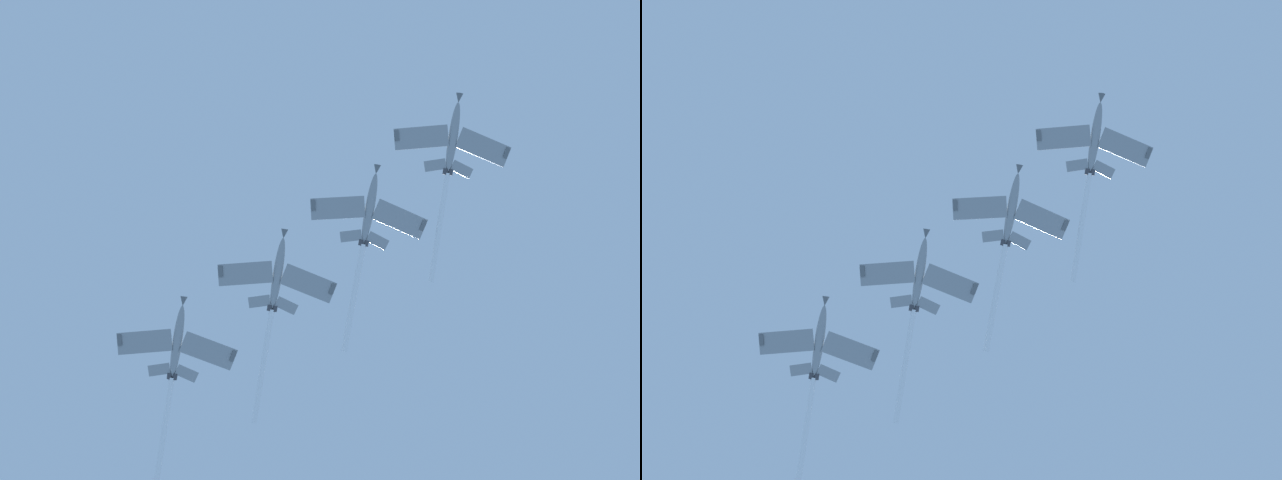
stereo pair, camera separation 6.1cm
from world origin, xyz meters
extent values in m
ellipsoid|color=gray|center=(-10.99, 21.40, 156.11)|extent=(11.88, 3.53, 5.25)
cone|color=#595E60|center=(-4.75, 20.36, 158.33)|extent=(2.08, 1.50, 1.66)
ellipsoid|color=black|center=(-9.23, 21.11, 157.37)|extent=(3.07, 1.47, 1.78)
cube|color=gray|center=(-10.82, 26.75, 155.75)|extent=(4.15, 9.24, 1.38)
cube|color=#595E60|center=(-10.46, 30.85, 155.77)|extent=(1.79, 0.83, 0.71)
cube|color=gray|center=(-12.58, 16.30, 155.75)|extent=(6.77, 9.63, 1.38)
cube|color=#595E60|center=(-13.57, 12.31, 155.77)|extent=(1.87, 1.34, 0.71)
cube|color=gray|center=(-15.26, 24.43, 154.46)|extent=(2.26, 3.82, 0.75)
cube|color=gray|center=(-16.02, 19.94, 154.46)|extent=(3.22, 4.00, 0.75)
cube|color=#595E60|center=(-15.91, 22.23, 155.85)|extent=(3.18, 0.71, 3.44)
cylinder|color=#38383D|center=(-16.28, 22.75, 154.10)|extent=(1.32, 0.99, 1.09)
cylinder|color=#38383D|center=(-16.43, 21.86, 154.10)|extent=(1.32, 0.99, 1.09)
cylinder|color=white|center=(-25.15, 23.78, 150.97)|extent=(17.69, 3.87, 7.01)
ellipsoid|color=gray|center=(-26.00, 11.74, 151.82)|extent=(11.88, 3.20, 5.25)
cone|color=#595E60|center=(-19.74, 10.87, 154.04)|extent=(2.05, 1.45, 1.66)
ellipsoid|color=black|center=(-24.24, 11.50, 153.08)|extent=(3.05, 1.39, 1.78)
cube|color=gray|center=(-25.99, 17.09, 151.46)|extent=(4.41, 9.32, 1.38)
cube|color=#595E60|center=(-25.75, 21.19, 151.48)|extent=(1.80, 0.88, 0.71)
cube|color=gray|center=(-27.44, 6.59, 151.46)|extent=(6.57, 9.64, 1.38)
cube|color=#595E60|center=(-28.32, 2.57, 151.48)|extent=(1.87, 1.30, 0.71)
cube|color=gray|center=(-30.36, 14.64, 150.17)|extent=(2.36, 3.85, 0.75)
cube|color=gray|center=(-30.99, 10.13, 150.17)|extent=(3.15, 4.00, 0.75)
cube|color=#595E60|center=(-30.95, 12.42, 151.55)|extent=(3.19, 0.61, 3.44)
cylinder|color=#38383D|center=(-31.33, 12.93, 149.81)|extent=(1.31, 0.96, 1.09)
cylinder|color=#38383D|center=(-31.45, 12.04, 149.81)|extent=(1.31, 0.96, 1.09)
cylinder|color=white|center=(-40.09, 13.68, 146.73)|extent=(17.51, 3.44, 7.02)
ellipsoid|color=gray|center=(-40.09, 0.32, 146.91)|extent=(11.79, 3.41, 5.60)
cone|color=#595E60|center=(-33.92, -0.65, 149.32)|extent=(2.09, 1.49, 1.70)
ellipsoid|color=black|center=(-38.37, 0.05, 148.22)|extent=(3.06, 1.45, 1.85)
cube|color=gray|center=(-39.96, 5.67, 146.53)|extent=(4.20, 9.26, 1.49)
cube|color=#595E60|center=(-39.64, 9.77, 146.53)|extent=(1.78, 0.85, 0.76)
cube|color=gray|center=(-41.62, -4.80, 146.53)|extent=(6.67, 9.62, 1.49)
cube|color=#595E60|center=(-42.58, -8.80, 146.53)|extent=(1.86, 1.32, 0.76)
cube|color=gray|center=(-44.34, 3.31, 145.10)|extent=(2.28, 3.83, 0.80)
cube|color=gray|center=(-45.05, -1.20, 145.10)|extent=(3.18, 4.00, 0.80)
cube|color=#595E60|center=(-45.01, 1.10, 146.48)|extent=(3.24, 0.69, 3.48)
cylinder|color=#38383D|center=(-45.33, 1.61, 144.72)|extent=(1.33, 0.98, 1.11)
cylinder|color=#38383D|center=(-45.47, 0.72, 144.72)|extent=(1.33, 0.98, 1.11)
cylinder|color=white|center=(-54.33, 2.58, 141.22)|extent=(17.99, 3.76, 7.74)
ellipsoid|color=gray|center=(-55.00, -12.07, 142.19)|extent=(11.82, 3.56, 5.48)
cone|color=#595E60|center=(-48.81, -13.13, 144.54)|extent=(2.09, 1.51, 1.68)
ellipsoid|color=black|center=(-53.27, -12.37, 143.49)|extent=(3.06, 1.48, 1.82)
cube|color=gray|center=(-54.81, -6.73, 141.82)|extent=(4.10, 9.23, 1.45)
cube|color=#595E60|center=(-54.43, -2.63, 141.83)|extent=(1.78, 0.83, 0.74)
cube|color=gray|center=(-56.60, -17.18, 141.82)|extent=(6.77, 9.62, 1.45)
cube|color=#595E60|center=(-57.61, -21.16, 141.83)|extent=(1.86, 1.34, 0.74)
cube|color=gray|center=(-59.23, -9.03, 140.44)|extent=(2.24, 3.81, 0.78)
cube|color=gray|center=(-60.00, -13.53, 140.44)|extent=(3.22, 4.00, 0.78)
cube|color=#595E60|center=(-59.91, -11.23, 141.82)|extent=(3.21, 0.72, 3.46)
cylinder|color=#38383D|center=(-60.24, -10.72, 140.06)|extent=(1.33, 0.99, 1.10)
cylinder|color=#38383D|center=(-60.39, -11.60, 140.06)|extent=(1.33, 0.99, 1.10)
cylinder|color=white|center=(-68.87, -9.69, 136.81)|extent=(17.24, 3.89, 7.27)
camera|label=1|loc=(18.58, -12.08, 1.75)|focal=53.14mm
camera|label=2|loc=(18.56, -12.14, 1.75)|focal=53.14mm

